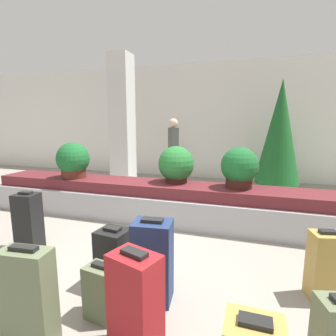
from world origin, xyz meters
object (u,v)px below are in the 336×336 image
object	(u,v)px
decorated_tree	(280,132)
suitcase_7	(153,261)
suitcase_2	(28,222)
potted_plant_2	(239,168)
traveler_0	(173,144)
suitcase_1	(324,266)
potted_plant_0	(73,161)
suitcase_3	(29,299)
potted_plant_1	(176,165)
suitcase_0	(114,258)
pillar	(122,121)
suitcase_4	(135,306)
suitcase_6	(102,292)

from	to	relation	value
decorated_tree	suitcase_7	bearing A→B (deg)	-107.35
suitcase_2	potted_plant_2	size ratio (longest dim) A/B	1.22
traveler_0	suitcase_1	bearing A→B (deg)	-5.95
suitcase_7	decorated_tree	xyz separation A→B (m)	(1.40, 4.48, 0.99)
potted_plant_0	suitcase_3	bearing A→B (deg)	-59.19
suitcase_3	decorated_tree	xyz separation A→B (m)	(2.05, 5.20, 0.99)
suitcase_2	potted_plant_1	xyz separation A→B (m)	(1.45, 1.60, 0.53)
potted_plant_1	traveler_0	bearing A→B (deg)	107.10
suitcase_0	decorated_tree	xyz separation A→B (m)	(1.83, 4.41, 1.07)
suitcase_1	suitcase_2	size ratio (longest dim) A/B	0.87
suitcase_3	pillar	bearing A→B (deg)	103.23
pillar	suitcase_4	world-z (taller)	pillar
suitcase_0	suitcase_2	size ratio (longest dim) A/B	0.80
suitcase_1	potted_plant_1	world-z (taller)	potted_plant_1
suitcase_6	potted_plant_0	distance (m)	2.95
suitcase_7	decorated_tree	distance (m)	4.80
traveler_0	decorated_tree	distance (m)	2.59
suitcase_2	potted_plant_1	distance (m)	2.23
suitcase_0	suitcase_3	bearing A→B (deg)	-97.75
traveler_0	suitcase_6	bearing A→B (deg)	-28.32
suitcase_1	suitcase_7	size ratio (longest dim) A/B	0.85
decorated_tree	suitcase_2	bearing A→B (deg)	-128.33
suitcase_0	suitcase_3	world-z (taller)	suitcase_3
suitcase_3	suitcase_2	bearing A→B (deg)	129.12
suitcase_3	traveler_0	xyz separation A→B (m)	(-0.52, 5.38, 0.64)
pillar	suitcase_1	world-z (taller)	pillar
suitcase_3	potted_plant_1	bearing A→B (deg)	77.94
traveler_0	decorated_tree	bearing A→B (deg)	48.20
suitcase_0	suitcase_4	size ratio (longest dim) A/B	0.79
suitcase_3	suitcase_6	size ratio (longest dim) A/B	1.60
suitcase_1	traveler_0	size ratio (longest dim) A/B	0.38
suitcase_2	potted_plant_0	xyz separation A→B (m)	(-0.38, 1.43, 0.55)
suitcase_0	suitcase_6	world-z (taller)	suitcase_0
suitcase_6	potted_plant_1	bearing A→B (deg)	99.49
suitcase_7	potted_plant_0	bearing A→B (deg)	133.10
suitcase_3	suitcase_7	size ratio (longest dim) A/B	0.99
suitcase_3	suitcase_6	world-z (taller)	suitcase_3
suitcase_4	suitcase_3	bearing A→B (deg)	-150.07
potted_plant_0	suitcase_6	bearing A→B (deg)	-49.51
suitcase_3	potted_plant_2	distance (m)	3.02
pillar	suitcase_4	xyz separation A→B (m)	(2.37, -4.53, -1.23)
suitcase_6	suitcase_7	xyz separation A→B (m)	(0.32, 0.33, 0.14)
suitcase_1	suitcase_6	xyz separation A→B (m)	(-1.77, -0.80, -0.09)
potted_plant_2	potted_plant_1	bearing A→B (deg)	175.48
suitcase_4	potted_plant_2	bearing A→B (deg)	96.12
suitcase_1	decorated_tree	bearing A→B (deg)	77.84
traveler_0	suitcase_2	bearing A→B (deg)	-46.55
traveler_0	suitcase_3	bearing A→B (deg)	-32.44
suitcase_6	traveler_0	world-z (taller)	traveler_0
suitcase_1	potted_plant_0	distance (m)	3.93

